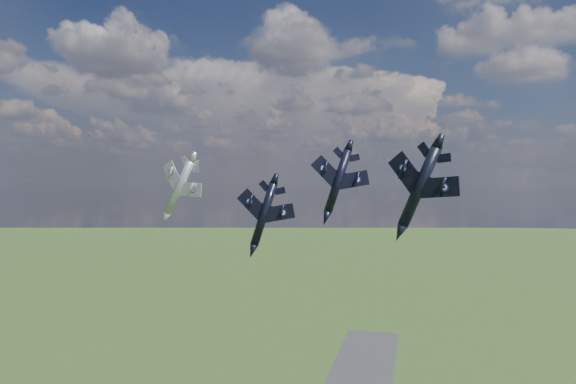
% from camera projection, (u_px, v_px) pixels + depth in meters
% --- Properties ---
extents(jet_lead_navy, '(11.48, 14.63, 5.72)m').
position_uv_depth(jet_lead_navy, '(264.00, 214.00, 86.47)').
color(jet_lead_navy, black).
extents(jet_right_navy, '(13.89, 15.83, 6.34)m').
position_uv_depth(jet_right_navy, '(420.00, 187.00, 62.83)').
color(jet_right_navy, black).
extents(jet_high_navy, '(15.35, 18.18, 6.59)m').
position_uv_depth(jet_high_navy, '(338.00, 181.00, 98.38)').
color(jet_high_navy, black).
extents(jet_left_silver, '(15.15, 17.90, 8.39)m').
position_uv_depth(jet_left_silver, '(179.00, 187.00, 102.18)').
color(jet_left_silver, '#AEB0B9').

